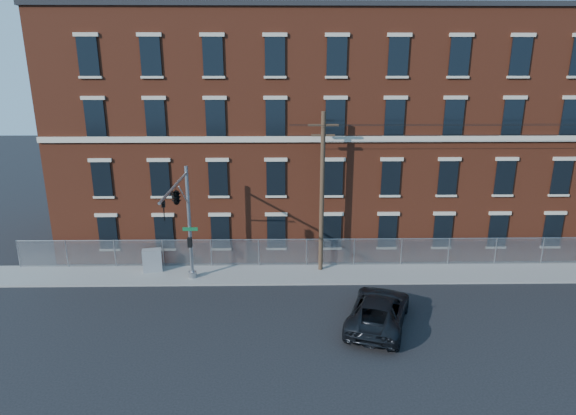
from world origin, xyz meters
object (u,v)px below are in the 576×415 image
(utility_pole_near, at_px, (322,191))
(traffic_signal_mast, at_px, (180,206))
(pickup_truck, at_px, (379,310))
(utility_cabinet, at_px, (152,260))

(utility_pole_near, bearing_deg, traffic_signal_mast, -156.86)
(utility_pole_near, relative_size, pickup_truck, 1.73)
(traffic_signal_mast, relative_size, utility_pole_near, 0.70)
(traffic_signal_mast, distance_m, utility_pole_near, 8.70)
(traffic_signal_mast, distance_m, utility_cabinet, 6.23)
(utility_pole_near, height_order, pickup_truck, utility_pole_near)
(pickup_truck, xyz_separation_m, utility_cabinet, (-13.07, 6.59, 0.05))
(pickup_truck, height_order, utility_cabinet, pickup_truck)
(utility_pole_near, distance_m, utility_cabinet, 11.59)
(pickup_truck, bearing_deg, utility_pole_near, -50.48)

